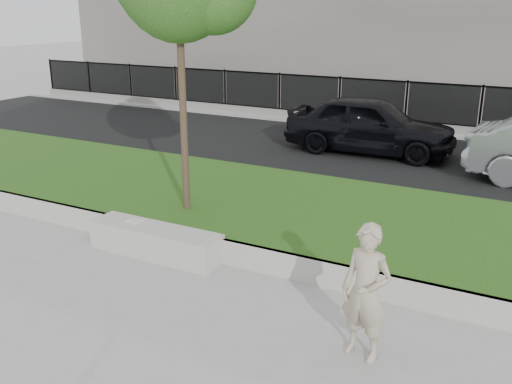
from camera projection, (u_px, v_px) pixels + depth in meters
The scene contains 10 objects.
ground at pixel (221, 301), 7.71m from camera, with size 90.00×90.00×0.00m, color gray.
grass_bank at pixel (309, 218), 10.16m from camera, with size 34.00×4.00×0.40m, color #12360D.
grass_kerb at pixel (257, 259), 8.52m from camera, with size 34.00×0.08×0.40m, color #A8A59D.
street at pixel (392, 158), 14.82m from camera, with size 34.00×7.00×0.04m, color black.
far_pavement at pixel (430, 126), 18.57m from camera, with size 34.00×3.00×0.12m, color gray.
iron_fence at pixel (425, 116), 17.59m from camera, with size 32.00×0.30×1.50m.
stone_bench at pixel (156, 241), 9.08m from camera, with size 2.26×0.56×0.46m, color #A8A59D.
man at pixel (366, 293), 6.27m from camera, with size 0.58×0.38×1.59m, color tan.
book at pixel (134, 221), 9.26m from camera, with size 0.23×0.17×0.03m, color beige.
car_dark at pixel (370, 125), 15.08m from camera, with size 1.78×4.44×1.51m, color black.
Camera 1 is at (3.67, -5.83, 3.81)m, focal length 40.00 mm.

